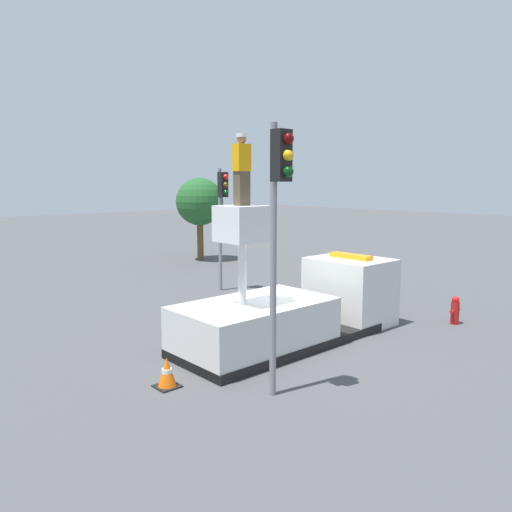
% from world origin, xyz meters
% --- Properties ---
extents(ground_plane, '(120.00, 120.00, 0.00)m').
position_xyz_m(ground_plane, '(0.00, 0.00, 0.00)').
color(ground_plane, '#4C4C4F').
extents(bucket_truck, '(7.13, 2.44, 3.87)m').
position_xyz_m(bucket_truck, '(0.56, 0.00, 0.84)').
color(bucket_truck, black).
rests_on(bucket_truck, ground).
extents(worker, '(0.40, 0.26, 1.75)m').
position_xyz_m(worker, '(-1.40, 0.00, 4.75)').
color(worker, brown).
rests_on(worker, bucket_truck).
extents(traffic_light_pole, '(0.34, 0.57, 5.60)m').
position_xyz_m(traffic_light_pole, '(-2.49, -2.40, 3.95)').
color(traffic_light_pole, gray).
rests_on(traffic_light_pole, ground).
extents(traffic_light_across, '(0.34, 0.57, 4.99)m').
position_xyz_m(traffic_light_across, '(3.06, 6.47, 3.54)').
color(traffic_light_across, gray).
rests_on(traffic_light_across, ground).
extents(fire_hydrant, '(0.50, 0.26, 0.89)m').
position_xyz_m(fire_hydrant, '(5.46, -2.30, 0.44)').
color(fire_hydrant, red).
rests_on(fire_hydrant, ground).
extents(traffic_cone_rear, '(0.51, 0.51, 0.67)m').
position_xyz_m(traffic_cone_rear, '(-3.94, -0.44, 0.32)').
color(traffic_cone_rear, black).
rests_on(traffic_cone_rear, ground).
extents(tree_left_bg, '(2.69, 2.69, 4.70)m').
position_xyz_m(tree_left_bg, '(7.16, 13.74, 3.32)').
color(tree_left_bg, brown).
rests_on(tree_left_bg, ground).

